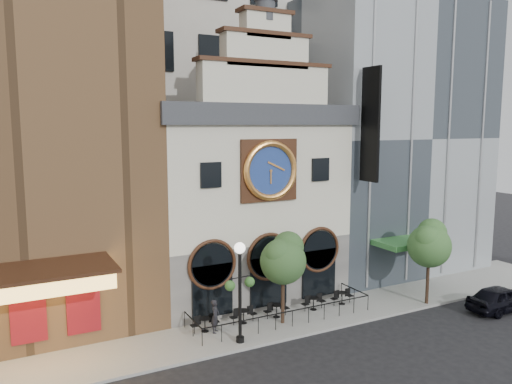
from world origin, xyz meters
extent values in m
plane|color=black|center=(0.00, 0.00, 0.00)|extent=(120.00, 120.00, 0.00)
cube|color=gray|center=(0.00, 2.50, 0.07)|extent=(44.00, 5.00, 0.15)
cube|color=#605E5B|center=(0.00, 8.00, 2.15)|extent=(12.00, 8.00, 4.00)
cube|color=silver|center=(0.00, 8.00, 7.65)|extent=(12.00, 8.00, 7.00)
cube|color=#2D3035|center=(0.00, 8.00, 11.75)|extent=(12.60, 8.60, 1.20)
cube|color=#371E10|center=(0.00, 3.92, 8.55)|extent=(3.60, 0.25, 3.60)
cylinder|color=navy|center=(0.00, 3.78, 8.55)|extent=(3.10, 0.12, 3.10)
torus|color=#EC9A45|center=(0.00, 3.70, 8.55)|extent=(3.46, 0.36, 3.46)
cylinder|color=#2D3035|center=(0.00, 4.40, 17.45)|extent=(1.10, 1.10, 1.10)
cube|color=brown|center=(-13.00, 10.00, 12.65)|extent=(14.00, 12.00, 25.00)
cube|color=#FFBF59|center=(-13.00, 2.30, 4.35)|extent=(7.00, 3.40, 0.70)
cube|color=#371E10|center=(-13.00, 2.30, 4.80)|extent=(7.40, 3.80, 0.15)
cube|color=maroon|center=(-13.00, 3.95, 2.15)|extent=(5.60, 0.15, 2.60)
cube|color=gray|center=(13.00, 10.00, 10.15)|extent=(14.00, 12.00, 20.00)
cube|color=#3B833E|center=(10.00, 2.80, 3.45)|extent=(4.50, 2.40, 0.35)
cube|color=black|center=(6.60, 3.00, 11.15)|extent=(0.18, 1.60, 7.00)
cube|color=beige|center=(0.00, 20.00, 20.00)|extent=(20.00, 16.00, 40.00)
cylinder|color=black|center=(-4.51, 2.79, 0.89)|extent=(0.68, 0.68, 0.03)
cylinder|color=black|center=(-4.51, 2.79, 0.52)|extent=(0.06, 0.06, 0.72)
cylinder|color=black|center=(-2.19, 2.85, 0.89)|extent=(0.68, 0.68, 0.03)
cylinder|color=black|center=(-2.19, 2.85, 0.52)|extent=(0.06, 0.06, 0.72)
cylinder|color=black|center=(-0.11, 2.75, 0.89)|extent=(0.68, 0.68, 0.03)
cylinder|color=black|center=(-0.11, 2.75, 0.52)|extent=(0.06, 0.06, 0.72)
cylinder|color=black|center=(2.43, 2.74, 0.89)|extent=(0.68, 0.68, 0.03)
cylinder|color=black|center=(2.43, 2.74, 0.52)|extent=(0.06, 0.06, 0.72)
cylinder|color=black|center=(4.52, 2.71, 0.89)|extent=(0.68, 0.68, 0.03)
cylinder|color=black|center=(4.52, 2.71, 0.52)|extent=(0.06, 0.06, 0.72)
imported|color=black|center=(12.60, -2.31, 0.78)|extent=(4.63, 1.94, 1.56)
imported|color=black|center=(-4.06, 2.45, 1.05)|extent=(0.74, 0.78, 1.80)
cylinder|color=black|center=(-3.41, 0.75, 2.52)|extent=(0.17, 0.17, 4.73)
cylinder|color=black|center=(-3.41, 0.75, 0.29)|extent=(0.42, 0.42, 0.28)
sphere|color=white|center=(-3.41, 0.75, 5.07)|extent=(0.57, 0.57, 0.57)
sphere|color=#295522|center=(-3.98, 0.70, 3.23)|extent=(0.53, 0.53, 0.53)
sphere|color=#295522|center=(-2.84, 0.79, 3.23)|extent=(0.53, 0.53, 0.53)
cylinder|color=#382619|center=(-0.21, 1.89, 1.53)|extent=(0.20, 0.20, 2.75)
sphere|color=#2A4F1F|center=(-0.21, 1.89, 3.69)|extent=(2.56, 2.56, 2.56)
sphere|color=#2A4F1F|center=(0.28, 2.19, 4.38)|extent=(1.77, 1.77, 1.77)
sphere|color=#2A4F1F|center=(-0.60, 1.70, 4.18)|extent=(1.57, 1.57, 1.57)
cylinder|color=#382619|center=(9.29, 0.40, 1.57)|extent=(0.20, 0.20, 2.83)
sphere|color=#2F5D24|center=(9.29, 0.40, 3.79)|extent=(2.63, 2.63, 2.63)
sphere|color=#2F5D24|center=(9.79, 0.70, 4.50)|extent=(1.82, 1.82, 1.82)
sphere|color=#2F5D24|center=(8.88, 0.20, 4.30)|extent=(1.62, 1.62, 1.62)
camera|label=1|loc=(-13.89, -21.07, 11.17)|focal=35.00mm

